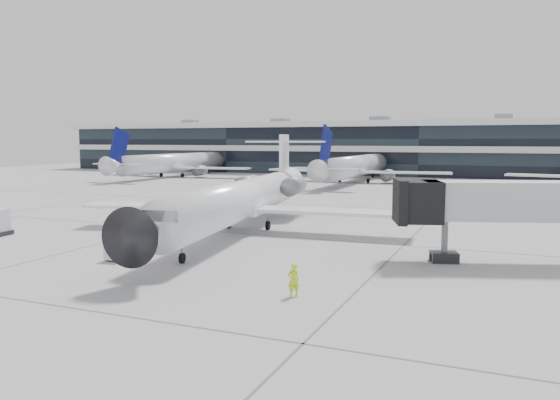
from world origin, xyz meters
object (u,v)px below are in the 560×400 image
at_px(regional_jet, 243,198).
at_px(jet_bridge, 545,202).
at_px(baggage_tug, 124,248).
at_px(ramp_worker, 293,280).

distance_m(regional_jet, jet_bridge, 21.80).
bearing_deg(jet_bridge, baggage_tug, -178.99).
height_order(jet_bridge, ramp_worker, jet_bridge).
bearing_deg(regional_jet, ramp_worker, -64.67).
xyz_separation_m(regional_jet, baggage_tug, (-2.31, -11.83, -2.05)).
bearing_deg(baggage_tug, jet_bridge, 15.71).
bearing_deg(jet_bridge, ramp_worker, -151.19).
height_order(regional_jet, baggage_tug, regional_jet).
relative_size(jet_bridge, baggage_tug, 6.62).
distance_m(regional_jet, baggage_tug, 12.23).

